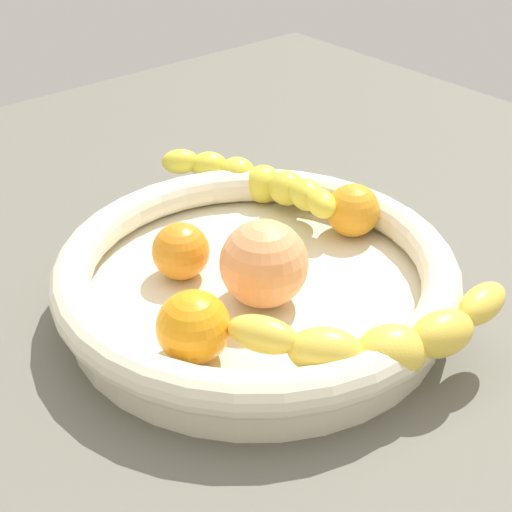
{
  "coord_description": "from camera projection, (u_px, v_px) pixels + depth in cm",
  "views": [
    {
      "loc": [
        35.07,
        41.65,
        43.18
      ],
      "look_at": [
        0.0,
        0.0,
        8.43
      ],
      "focal_mm": 53.39,
      "sensor_mm": 36.0,
      "label": 1
    }
  ],
  "objects": [
    {
      "name": "kitchen_counter",
      "position": [
        256.0,
        321.0,
        0.68
      ],
      "size": [
        120.0,
        120.0,
        3.0
      ],
      "primitive_type": "cube",
      "color": "#636155",
      "rests_on": "ground"
    },
    {
      "name": "fruit_bowl",
      "position": [
        256.0,
        280.0,
        0.66
      ],
      "size": [
        34.86,
        34.86,
        5.82
      ],
      "color": "beige",
      "rests_on": "kitchen_counter"
    },
    {
      "name": "banana_draped_left",
      "position": [
        258.0,
        181.0,
        0.77
      ],
      "size": [
        10.03,
        20.4,
        4.82
      ],
      "color": "yellow",
      "rests_on": "fruit_bowl"
    },
    {
      "name": "banana_draped_right",
      "position": [
        383.0,
        340.0,
        0.55
      ],
      "size": [
        20.66,
        13.03,
        4.83
      ],
      "color": "yellow",
      "rests_on": "fruit_bowl"
    },
    {
      "name": "orange_front",
      "position": [
        181.0,
        251.0,
        0.66
      ],
      "size": [
        5.07,
        5.07,
        5.07
      ],
      "primitive_type": "sphere",
      "color": "orange",
      "rests_on": "fruit_bowl"
    },
    {
      "name": "orange_mid_left",
      "position": [
        353.0,
        210.0,
        0.72
      ],
      "size": [
        5.11,
        5.11,
        5.11
      ],
      "primitive_type": "sphere",
      "color": "orange",
      "rests_on": "fruit_bowl"
    },
    {
      "name": "orange_mid_right",
      "position": [
        193.0,
        327.0,
        0.57
      ],
      "size": [
        5.67,
        5.67,
        5.67
      ],
      "primitive_type": "sphere",
      "color": "orange",
      "rests_on": "fruit_bowl"
    },
    {
      "name": "peach_blush",
      "position": [
        264.0,
        264.0,
        0.62
      ],
      "size": [
        7.39,
        7.39,
        7.39
      ],
      "primitive_type": "sphere",
      "color": "#F99F63",
      "rests_on": "fruit_bowl"
    }
  ]
}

